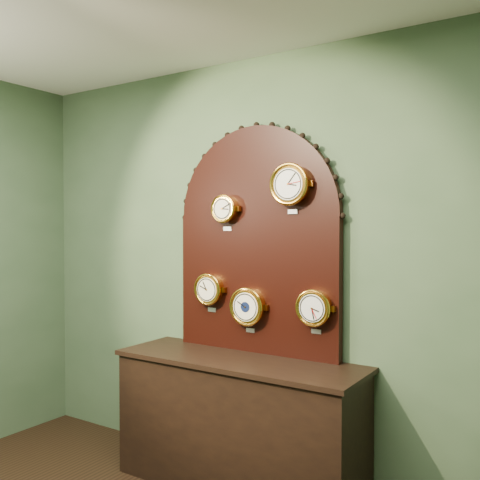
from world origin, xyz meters
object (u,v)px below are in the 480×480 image
Objects in this scene: shop_counter at (238,425)px; arabic_clock at (290,184)px; tide_clock at (314,308)px; roman_clock at (225,209)px; display_board at (256,232)px; barometer at (248,306)px; hygrometer at (209,289)px.

arabic_clock is (0.29, 0.15, 1.53)m from shop_counter.
tide_clock reaches higher than shop_counter.
arabic_clock is (0.50, -0.00, 0.14)m from roman_clock.
shop_counter is 1.25m from display_board.
display_board is at bearing 69.61° from barometer.
display_board is at bearing 90.00° from shop_counter.
shop_counter is 5.70× the size of tide_clock.
shop_counter is at bearing -24.27° from hygrometer.
roman_clock is 0.67m from barometer.
roman_clock is (-0.21, -0.07, 0.16)m from display_board.
display_board is 0.42m from arabic_clock.
tide_clock is (0.48, 0.00, 0.03)m from barometer.
roman_clock reaches higher than shop_counter.
display_board reaches higher than barometer.
display_board reaches higher than hygrometer.
display_board is 5.45× the size of tide_clock.
shop_counter is at bearing -80.67° from barometer.
display_board is 6.25× the size of roman_clock.
hygrometer is 0.33m from barometer.
barometer is at bearing -0.53° from roman_clock.
roman_clock reaches higher than tide_clock.
barometer is at bearing -110.39° from display_board.
display_board is 0.49m from barometer.
tide_clock reaches higher than barometer.
arabic_clock is 0.94m from hygrometer.
arabic_clock is 0.78m from tide_clock.
roman_clock is 0.90m from tide_clock.
arabic_clock reaches higher than barometer.
shop_counter is 5.04× the size of arabic_clock.
barometer is at bearing 99.33° from shop_counter.
hygrometer is (-0.34, -0.07, -0.39)m from display_board.
tide_clock is (0.79, -0.00, -0.06)m from hygrometer.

